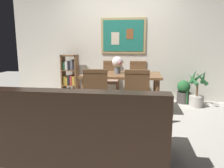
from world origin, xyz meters
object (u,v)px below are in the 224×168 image
at_px(dining_chair_far_left, 111,77).
at_px(bookshelf, 70,79).
at_px(potted_palm, 197,93).
at_px(leather_couch, 86,131).
at_px(dining_chair_near_right, 137,92).
at_px(dining_table, 122,78).
at_px(potted_ivy, 183,92).
at_px(flower_vase, 118,63).
at_px(tv_remote, 134,74).
at_px(dining_chair_near_left, 97,91).
at_px(dining_chair_far_right, 138,78).

distance_m(dining_chair_far_left, bookshelf, 0.95).
bearing_deg(potted_palm, leather_couch, -127.35).
bearing_deg(dining_chair_near_right, dining_chair_far_left, 112.78).
distance_m(dining_table, potted_ivy, 1.53).
height_order(dining_table, flower_vase, flower_vase).
xyz_separation_m(dining_table, dining_chair_near_right, (0.32, -0.78, -0.09)).
bearing_deg(potted_ivy, tv_remote, -143.82).
bearing_deg(dining_chair_near_right, flower_vase, 116.05).
bearing_deg(bookshelf, flower_vase, -27.15).
distance_m(leather_couch, potted_ivy, 3.00).
distance_m(leather_couch, flower_vase, 2.03).
height_order(dining_chair_far_left, flower_vase, flower_vase).
relative_size(dining_chair_near_left, flower_vase, 2.73).
distance_m(bookshelf, potted_palm, 2.82).
height_order(dining_chair_near_left, dining_chair_far_right, same).
xyz_separation_m(dining_table, dining_chair_near_left, (-0.33, -0.80, -0.09)).
bearing_deg(flower_vase, dining_chair_far_left, 108.74).
bearing_deg(tv_remote, flower_vase, 158.07).
distance_m(dining_chair_near_right, flower_vase, 1.00).
xyz_separation_m(dining_chair_far_left, potted_ivy, (1.64, -0.06, -0.28)).
distance_m(dining_table, leather_couch, 1.93).
bearing_deg(flower_vase, potted_ivy, 24.70).
height_order(dining_table, dining_chair_near_right, dining_chair_near_right).
relative_size(potted_palm, tv_remote, 4.99).
xyz_separation_m(dining_chair_near_left, dining_chair_far_right, (0.63, 1.58, 0.00)).
bearing_deg(dining_chair_far_left, dining_chair_far_right, 3.72).
xyz_separation_m(dining_chair_far_left, leather_couch, (0.10, -2.64, -0.22)).
relative_size(potted_ivy, potted_palm, 0.64).
distance_m(dining_chair_near_left, dining_chair_far_right, 1.71).
xyz_separation_m(dining_chair_far_left, tv_remote, (0.57, -0.84, 0.20)).
bearing_deg(dining_chair_far_right, dining_chair_near_left, -111.66).
bearing_deg(dining_chair_near_right, dining_chair_near_left, -178.55).
distance_m(dining_chair_far_right, potted_ivy, 1.06).
distance_m(dining_table, dining_chair_far_right, 0.85).
bearing_deg(dining_chair_near_right, bookshelf, 137.93).
bearing_deg(dining_chair_near_left, dining_table, 67.64).
xyz_separation_m(dining_chair_far_right, tv_remote, (-0.05, -0.88, 0.20)).
bearing_deg(potted_ivy, potted_palm, -50.39).
height_order(leather_couch, tv_remote, leather_couch).
relative_size(dining_chair_near_right, dining_chair_far_right, 1.00).
bearing_deg(potted_ivy, dining_chair_far_left, 177.93).
height_order(leather_couch, potted_palm, leather_couch).
xyz_separation_m(dining_chair_near_right, bookshelf, (-1.58, 1.43, -0.06)).
xyz_separation_m(dining_chair_near_left, dining_chair_near_right, (0.65, 0.02, 0.00)).
xyz_separation_m(potted_ivy, flower_vase, (-1.40, -0.64, 0.67)).
relative_size(dining_chair_near_right, tv_remote, 5.72).
height_order(dining_table, potted_ivy, dining_table).
distance_m(potted_ivy, tv_remote, 1.40).
height_order(dining_table, potted_palm, potted_palm).
bearing_deg(dining_chair_far_left, tv_remote, -55.61).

